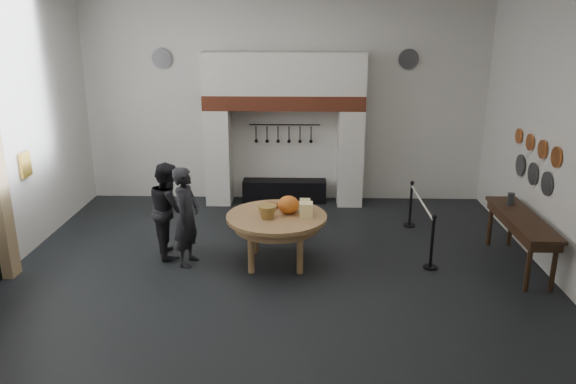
{
  "coord_description": "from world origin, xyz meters",
  "views": [
    {
      "loc": [
        0.45,
        -8.6,
        4.09
      ],
      "look_at": [
        0.19,
        0.13,
        1.35
      ],
      "focal_mm": 35.0,
      "sensor_mm": 36.0,
      "label": 1
    }
  ],
  "objects_px": {
    "iron_range": "(284,191)",
    "visitor_near": "(187,217)",
    "side_table": "(522,218)",
    "barrier_post_near": "(432,243)",
    "barrier_post_far": "(411,205)",
    "visitor_far": "(169,209)",
    "work_table": "(277,217)"
  },
  "relations": [
    {
      "from": "iron_range",
      "to": "visitor_near",
      "type": "xyz_separation_m",
      "value": [
        -1.53,
        -3.47,
        0.61
      ]
    },
    {
      "from": "side_table",
      "to": "barrier_post_near",
      "type": "xyz_separation_m",
      "value": [
        -1.49,
        -0.13,
        -0.42
      ]
    },
    {
      "from": "side_table",
      "to": "barrier_post_near",
      "type": "distance_m",
      "value": 1.56
    },
    {
      "from": "iron_range",
      "to": "barrier_post_far",
      "type": "height_order",
      "value": "barrier_post_far"
    },
    {
      "from": "visitor_far",
      "to": "visitor_near",
      "type": "bearing_deg",
      "value": -155.66
    },
    {
      "from": "visitor_far",
      "to": "barrier_post_near",
      "type": "xyz_separation_m",
      "value": [
        4.53,
        -0.47,
        -0.39
      ]
    },
    {
      "from": "work_table",
      "to": "visitor_near",
      "type": "distance_m",
      "value": 1.52
    },
    {
      "from": "iron_range",
      "to": "visitor_far",
      "type": "height_order",
      "value": "visitor_far"
    },
    {
      "from": "visitor_near",
      "to": "barrier_post_near",
      "type": "bearing_deg",
      "value": -79.91
    },
    {
      "from": "iron_range",
      "to": "barrier_post_far",
      "type": "bearing_deg",
      "value": -30.56
    },
    {
      "from": "visitor_near",
      "to": "side_table",
      "type": "relative_size",
      "value": 0.78
    },
    {
      "from": "barrier_post_near",
      "to": "barrier_post_far",
      "type": "bearing_deg",
      "value": 90.0
    },
    {
      "from": "work_table",
      "to": "visitor_near",
      "type": "xyz_separation_m",
      "value": [
        -1.52,
        -0.07,
        0.02
      ]
    },
    {
      "from": "work_table",
      "to": "barrier_post_near",
      "type": "distance_m",
      "value": 2.65
    },
    {
      "from": "iron_range",
      "to": "barrier_post_near",
      "type": "relative_size",
      "value": 2.11
    },
    {
      "from": "work_table",
      "to": "barrier_post_far",
      "type": "bearing_deg",
      "value": 35.32
    },
    {
      "from": "side_table",
      "to": "barrier_post_near",
      "type": "relative_size",
      "value": 2.44
    },
    {
      "from": "iron_range",
      "to": "work_table",
      "type": "relative_size",
      "value": 1.11
    },
    {
      "from": "side_table",
      "to": "barrier_post_near",
      "type": "bearing_deg",
      "value": -175.01
    },
    {
      "from": "visitor_near",
      "to": "visitor_far",
      "type": "xyz_separation_m",
      "value": [
        -0.4,
        0.4,
        -0.02
      ]
    },
    {
      "from": "barrier_post_near",
      "to": "visitor_near",
      "type": "bearing_deg",
      "value": 179.0
    },
    {
      "from": "barrier_post_far",
      "to": "visitor_far",
      "type": "bearing_deg",
      "value": -161.37
    },
    {
      "from": "work_table",
      "to": "visitor_near",
      "type": "height_order",
      "value": "visitor_near"
    },
    {
      "from": "visitor_far",
      "to": "iron_range",
      "type": "bearing_deg",
      "value": -52.79
    },
    {
      "from": "iron_range",
      "to": "visitor_far",
      "type": "relative_size",
      "value": 1.13
    },
    {
      "from": "barrier_post_far",
      "to": "iron_range",
      "type": "bearing_deg",
      "value": 149.44
    },
    {
      "from": "iron_range",
      "to": "visitor_near",
      "type": "height_order",
      "value": "visitor_near"
    },
    {
      "from": "barrier_post_far",
      "to": "work_table",
      "type": "bearing_deg",
      "value": -144.68
    },
    {
      "from": "iron_range",
      "to": "barrier_post_far",
      "type": "distance_m",
      "value": 3.03
    },
    {
      "from": "visitor_far",
      "to": "side_table",
      "type": "distance_m",
      "value": 6.04
    },
    {
      "from": "work_table",
      "to": "visitor_far",
      "type": "relative_size",
      "value": 1.01
    },
    {
      "from": "work_table",
      "to": "barrier_post_far",
      "type": "height_order",
      "value": "barrier_post_far"
    }
  ]
}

